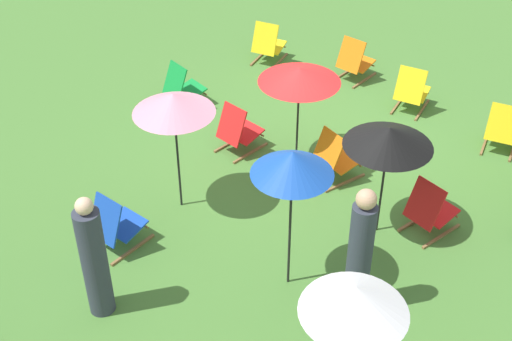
{
  "coord_description": "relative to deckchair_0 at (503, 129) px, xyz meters",
  "views": [
    {
      "loc": [
        -4.9,
        7.48,
        6.33
      ],
      "look_at": [
        0.0,
        1.2,
        0.5
      ],
      "focal_mm": 48.71,
      "sensor_mm": 36.0,
      "label": 1
    }
  ],
  "objects": [
    {
      "name": "ground_plane",
      "position": [
        2.29,
        2.23,
        -0.37
      ],
      "size": [
        40.0,
        40.0,
        0.0
      ],
      "primitive_type": "plane",
      "color": "#477A33"
    },
    {
      "name": "deckchair_4",
      "position": [
        1.72,
        -0.21,
        0.0
      ],
      "size": [
        0.6,
        0.83,
        0.83
      ],
      "rotation": [
        0.0,
        0.0,
        0.17
      ],
      "color": "olive",
      "rests_on": "ground"
    },
    {
      "name": "deckchair_8",
      "position": [
        3.11,
        5.38,
        0.0
      ],
      "size": [
        0.49,
        0.77,
        0.83
      ],
      "rotation": [
        0.0,
        0.0,
        -0.02
      ],
      "color": "olive",
      "rests_on": "ground"
    },
    {
      "name": "person_2",
      "position": [
        0.05,
        4.37,
        0.49
      ],
      "size": [
        0.41,
        0.41,
        1.79
      ],
      "rotation": [
        0.0,
        0.0,
        2.39
      ],
      "color": "#333847",
      "rests_on": "ground"
    },
    {
      "name": "person_1",
      "position": [
        2.43,
        6.27,
        0.43
      ],
      "size": [
        0.32,
        0.32,
        1.7
      ],
      "rotation": [
        0.0,
        0.0,
        4.75
      ],
      "color": "#333847",
      "rests_on": "ground"
    },
    {
      "name": "deckchair_15",
      "position": [
        4.91,
        2.16,
        0.0
      ],
      "size": [
        0.63,
        0.85,
        0.83
      ],
      "rotation": [
        0.0,
        0.0,
        -0.22
      ],
      "color": "olive",
      "rests_on": "ground"
    },
    {
      "name": "umbrella_5",
      "position": [
        0.93,
        4.52,
        1.47
      ],
      "size": [
        0.96,
        0.96,
        2.0
      ],
      "color": "black",
      "rests_on": "ground"
    },
    {
      "name": "umbrella_2",
      "position": [
        -0.63,
        5.71,
        1.32
      ],
      "size": [
        1.03,
        1.03,
        1.85
      ],
      "color": "black",
      "rests_on": "ground"
    },
    {
      "name": "deckchair_1",
      "position": [
        3.28,
        2.62,
        0.0
      ],
      "size": [
        0.56,
        0.81,
        0.83
      ],
      "rotation": [
        0.0,
        0.0,
        -0.11
      ],
      "color": "olive",
      "rests_on": "ground"
    },
    {
      "name": "deckchair_0",
      "position": [
        0.0,
        0.0,
        0.0
      ],
      "size": [
        0.64,
        0.85,
        0.83
      ],
      "rotation": [
        0.0,
        0.0,
        0.23
      ],
      "color": "olive",
      "rests_on": "ground"
    },
    {
      "name": "deckchair_3",
      "position": [
        1.67,
        2.32,
        0.0
      ],
      "size": [
        0.69,
        0.87,
        0.83
      ],
      "rotation": [
        0.0,
        0.0,
        -0.31
      ],
      "color": "olive",
      "rests_on": "ground"
    },
    {
      "name": "umbrella_3",
      "position": [
        3.05,
        4.21,
        1.33
      ],
      "size": [
        1.11,
        1.11,
        1.84
      ],
      "color": "black",
      "rests_on": "ground"
    },
    {
      "name": "deckchair_5",
      "position": [
        4.77,
        -0.12,
        0.0
      ],
      "size": [
        0.63,
        0.84,
        0.83
      ],
      "rotation": [
        0.0,
        0.0,
        0.21
      ],
      "color": "olive",
      "rests_on": "ground"
    },
    {
      "name": "deckchair_9",
      "position": [
        -0.01,
        2.55,
        0.0
      ],
      "size": [
        0.64,
        0.85,
        0.83
      ],
      "rotation": [
        0.0,
        0.0,
        -0.24
      ],
      "color": "olive",
      "rests_on": "ground"
    },
    {
      "name": "deckchair_13",
      "position": [
        3.08,
        -0.55,
        0.0
      ],
      "size": [
        0.52,
        0.78,
        0.83
      ],
      "rotation": [
        0.0,
        0.0,
        -0.05
      ],
      "color": "olive",
      "rests_on": "ground"
    },
    {
      "name": "umbrella_4",
      "position": [
        2.35,
        2.33,
        1.17
      ],
      "size": [
        1.22,
        1.22,
        1.65
      ],
      "color": "black",
      "rests_on": "ground"
    },
    {
      "name": "umbrella_0",
      "position": [
        0.54,
        2.96,
        1.17
      ],
      "size": [
        1.15,
        1.15,
        1.67
      ],
      "color": "black",
      "rests_on": "ground"
    }
  ]
}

